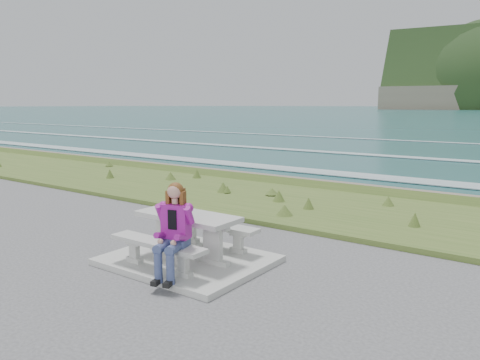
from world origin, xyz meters
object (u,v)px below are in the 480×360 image
object	(u,v)px
bench_landward	(157,247)
seated_woman	(172,244)
picnic_table	(188,224)
bench_seaward	(214,228)

from	to	relation	value
bench_landward	seated_woman	size ratio (longest dim) A/B	1.27
bench_landward	picnic_table	bearing A→B (deg)	90.00
picnic_table	seated_woman	bearing A→B (deg)	-62.07
picnic_table	bench_seaward	size ratio (longest dim) A/B	1.00
picnic_table	bench_seaward	bearing A→B (deg)	90.00
bench_seaward	picnic_table	bearing A→B (deg)	-90.00
bench_seaward	seated_woman	xyz separation A→B (m)	(0.44, -1.53, 0.17)
picnic_table	bench_seaward	distance (m)	0.74
bench_landward	seated_woman	xyz separation A→B (m)	(0.44, -0.13, 0.17)
bench_landward	seated_woman	distance (m)	0.49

